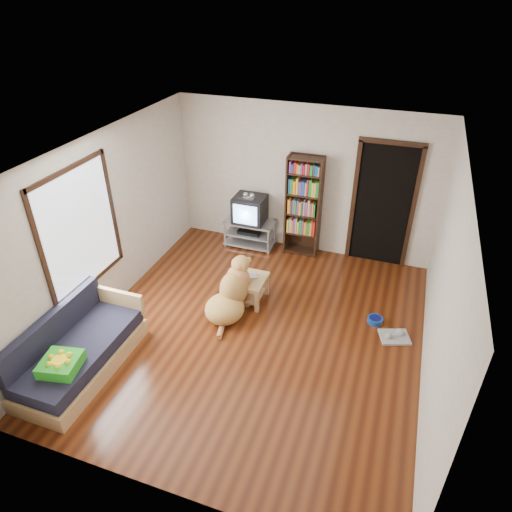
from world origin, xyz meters
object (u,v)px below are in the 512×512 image
(grey_rag, at_px, (394,337))
(crt_tv, at_px, (250,208))
(dog_bowl, at_px, (375,320))
(sofa, at_px, (79,352))
(tv_stand, at_px, (250,232))
(dog, at_px, (231,295))
(green_cushion, at_px, (61,364))
(coffee_table, at_px, (248,285))
(laptop, at_px, (247,278))
(bookshelf, at_px, (304,201))

(grey_rag, relative_size, crt_tv, 0.69)
(dog_bowl, relative_size, sofa, 0.12)
(tv_stand, height_order, dog, dog)
(green_cushion, xyz_separation_m, coffee_table, (1.38, 2.47, -0.21))
(crt_tv, distance_m, sofa, 3.81)
(crt_tv, bearing_deg, laptop, -71.85)
(crt_tv, relative_size, dog, 0.53)
(laptop, relative_size, sofa, 0.18)
(green_cushion, distance_m, tv_stand, 4.14)
(dog_bowl, bearing_deg, dog, -166.62)
(green_cushion, bearing_deg, tv_stand, 66.40)
(grey_rag, distance_m, bookshelf, 2.76)
(dog_bowl, distance_m, grey_rag, 0.39)
(bookshelf, bearing_deg, grey_rag, -45.02)
(crt_tv, bearing_deg, bookshelf, 4.32)
(crt_tv, height_order, dog, crt_tv)
(dog, bearing_deg, sofa, -130.05)
(laptop, bearing_deg, crt_tv, 82.10)
(green_cushion, relative_size, coffee_table, 0.76)
(crt_tv, xyz_separation_m, bookshelf, (0.95, 0.07, 0.26))
(bookshelf, distance_m, sofa, 4.26)
(bookshelf, distance_m, coffee_table, 1.87)
(laptop, xyz_separation_m, crt_tv, (-0.53, 1.63, 0.33))
(green_cushion, distance_m, coffee_table, 2.84)
(grey_rag, distance_m, crt_tv, 3.36)
(bookshelf, xyz_separation_m, sofa, (-1.92, -3.72, -0.74))
(dog_bowl, height_order, grey_rag, dog_bowl)
(sofa, distance_m, dog, 2.17)
(coffee_table, bearing_deg, dog, -106.03)
(dog_bowl, height_order, sofa, sofa)
(green_cushion, bearing_deg, grey_rag, 20.87)
(grey_rag, xyz_separation_m, crt_tv, (-2.77, 1.75, 0.73))
(bookshelf, bearing_deg, sofa, -117.32)
(dog_bowl, relative_size, bookshelf, 0.12)
(laptop, height_order, tv_stand, tv_stand)
(green_cushion, distance_m, bookshelf, 4.55)
(laptop, bearing_deg, coffee_table, 63.96)
(coffee_table, xyz_separation_m, dog, (-0.11, -0.39, 0.05))
(grey_rag, bearing_deg, tv_stand, 148.03)
(green_cushion, relative_size, grey_rag, 1.05)
(laptop, height_order, grey_rag, laptop)
(grey_rag, bearing_deg, dog_bowl, 140.19)
(laptop, xyz_separation_m, bookshelf, (0.42, 1.70, 0.59))
(crt_tv, xyz_separation_m, coffee_table, (0.53, -1.60, -0.46))
(crt_tv, bearing_deg, tv_stand, -90.00)
(laptop, relative_size, grey_rag, 0.82)
(crt_tv, height_order, coffee_table, crt_tv)
(tv_stand, bearing_deg, green_cushion, -101.85)
(tv_stand, distance_m, crt_tv, 0.47)
(sofa, bearing_deg, laptop, 53.25)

